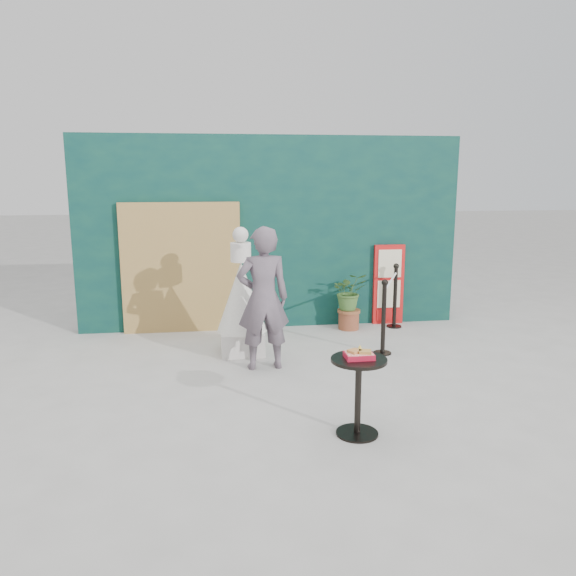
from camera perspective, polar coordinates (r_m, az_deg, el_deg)
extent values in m
plane|color=#ADAAA5|center=(6.23, 1.58, -11.26)|extent=(60.00, 60.00, 0.00)
cube|color=#0A2F30|center=(8.92, -1.77, 5.63)|extent=(6.00, 0.30, 3.00)
cube|color=tan|center=(8.73, -10.77, 1.99)|extent=(1.80, 0.08, 2.00)
imported|color=#625460|center=(6.95, -2.54, -1.07)|extent=(0.68, 0.48, 1.80)
cube|color=red|center=(9.26, 10.16, 0.35)|extent=(0.50, 0.06, 1.30)
cube|color=beige|center=(9.17, 10.31, 2.46)|extent=(0.38, 0.02, 0.45)
cube|color=beige|center=(9.26, 10.20, -0.60)|extent=(0.38, 0.02, 0.45)
cube|color=red|center=(9.34, 10.12, -2.70)|extent=(0.38, 0.02, 0.18)
cube|color=silver|center=(7.75, -4.67, -5.44)|extent=(0.58, 0.58, 0.32)
cone|color=silver|center=(7.59, -4.75, -0.86)|extent=(0.68, 0.68, 0.95)
cylinder|color=white|center=(7.48, -4.83, 3.64)|extent=(0.27, 0.27, 0.25)
sphere|color=beige|center=(7.46, -4.86, 5.41)|extent=(0.21, 0.21, 0.21)
cylinder|color=black|center=(5.51, 7.03, -14.42)|extent=(0.40, 0.40, 0.02)
cylinder|color=black|center=(5.37, 7.12, -11.05)|extent=(0.06, 0.06, 0.72)
cylinder|color=black|center=(5.23, 7.22, -7.26)|extent=(0.52, 0.52, 0.03)
cube|color=red|center=(5.22, 7.23, -6.84)|extent=(0.26, 0.19, 0.05)
cube|color=red|center=(5.21, 7.24, -6.55)|extent=(0.24, 0.17, 0.00)
cube|color=#BD7F45|center=(5.21, 6.79, -6.39)|extent=(0.15, 0.14, 0.02)
cube|color=#D0914C|center=(5.20, 7.84, -6.43)|extent=(0.13, 0.13, 0.02)
cone|color=yellow|center=(5.25, 7.32, -6.04)|extent=(0.06, 0.06, 0.06)
cylinder|color=brown|center=(8.94, 6.18, -3.32)|extent=(0.32, 0.32, 0.27)
cylinder|color=brown|center=(8.90, 6.20, -2.34)|extent=(0.36, 0.36, 0.04)
imported|color=#3C622A|center=(8.83, 6.25, -0.33)|extent=(0.53, 0.46, 0.59)
cylinder|color=black|center=(7.83, 9.56, -6.52)|extent=(0.24, 0.24, 0.02)
cylinder|color=black|center=(7.70, 9.68, -3.19)|extent=(0.06, 0.06, 0.96)
sphere|color=black|center=(7.59, 9.81, 0.54)|extent=(0.09, 0.09, 0.09)
cylinder|color=black|center=(9.20, 10.70, -3.84)|extent=(0.24, 0.24, 0.02)
cylinder|color=black|center=(9.09, 10.81, -0.98)|extent=(0.06, 0.06, 0.96)
sphere|color=black|center=(8.99, 10.93, 2.20)|extent=(0.09, 0.09, 0.09)
cylinder|color=silver|center=(8.31, 10.39, 0.69)|extent=(0.63, 1.31, 0.03)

